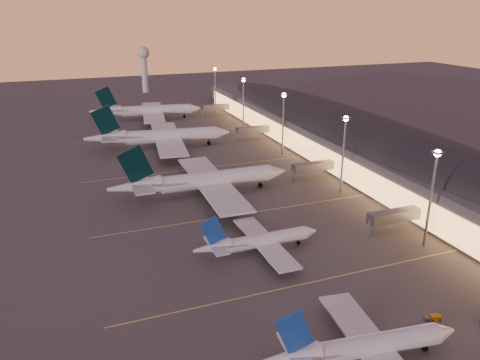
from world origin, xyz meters
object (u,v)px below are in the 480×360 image
Objects in this scene: airliner_narrow_south at (363,347)px; airliner_wide_far at (146,111)px; radar_tower at (144,61)px; airliner_wide_mid at (159,137)px; airliner_wide_near at (202,181)px; baggage_tug_b at (433,318)px; airliner_narrow_north at (258,241)px.

airliner_wide_far is (-1.13, 200.97, 1.55)m from airliner_narrow_south.
airliner_narrow_south is at bearing -92.77° from radar_tower.
airliner_wide_mid is at bearing 98.99° from airliner_narrow_south.
airliner_wide_far reaches higher than airliner_narrow_south.
radar_tower reaches higher than airliner_wide_near.
airliner_wide_mid is 18.95× the size of baggage_tug_b.
airliner_narrow_south is 21.11m from baggage_tug_b.
airliner_wide_far is at bearing 92.41° from airliner_wide_mid.
radar_tower reaches higher than airliner_wide_mid.
airliner_wide_mid reaches higher than airliner_narrow_south.
radar_tower is at bearing 86.38° from airliner_wide_near.
airliner_narrow_north is 158.58m from airliner_wide_far.
airliner_narrow_north is at bearing 99.02° from airliner_narrow_south.
airliner_narrow_south is 42.44m from airliner_narrow_north.
baggage_tug_b is (26.02, -138.39, -4.76)m from airliner_wide_mid.
radar_tower reaches higher than baggage_tug_b.
airliner_wide_near is (-2.24, 41.89, 1.83)m from airliner_narrow_north.
radar_tower is 9.78× the size of baggage_tug_b.
airliner_wide_near reaches higher than airliner_narrow_north.
airliner_wide_near is at bearing -81.26° from airliner_wide_mid.
baggage_tug_b is (6.20, -285.30, -21.44)m from radar_tower.
airliner_narrow_south is at bearing -81.08° from airliner_wide_far.
airliner_wide_far is 1.83× the size of radar_tower.
airliner_narrow_north is 41.98m from airliner_wide_near.
airliner_wide_near is 207.64m from radar_tower.
airliner_wide_mid is (-4.04, 101.13, 2.10)m from airliner_narrow_north.
airliner_narrow_south is at bearing -85.93° from airliner_wide_near.
airliner_narrow_north is at bearing -85.56° from airliner_wide_near.
airliner_wide_near is 17.91× the size of baggage_tug_b.
airliner_narrow_north is at bearing -80.71° from airliner_wide_mid.
airliner_narrow_south is at bearing -156.10° from baggage_tug_b.
airliner_wide_far is at bearing 97.02° from airliner_narrow_south.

